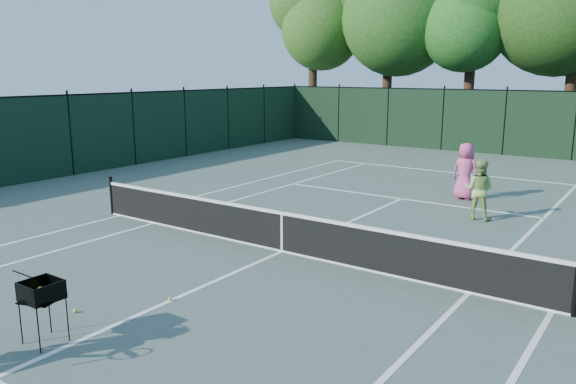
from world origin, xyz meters
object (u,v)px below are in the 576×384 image
Objects in this scene: loose_ball_midcourt at (170,299)px; player_pink at (465,171)px; player_green at (479,190)px; loose_ball_near_cart at (75,311)px; ball_hopper at (41,291)px.

player_pink is at bearing 81.65° from loose_ball_midcourt.
player_green is 9.03m from loose_ball_midcourt.
loose_ball_near_cart is at bearing 66.64° from player_green.
ball_hopper is at bearing 92.75° from player_pink.
player_pink reaches higher than loose_ball_midcourt.
player_pink is 1.09× the size of player_green.
loose_ball_near_cart is (-2.49, -12.01, -0.84)m from player_pink.
loose_ball_near_cart is at bearing 103.02° from ball_hopper.
loose_ball_midcourt is at bearing 69.41° from player_green.
player_pink is 25.85× the size of loose_ball_midcourt.
ball_hopper is at bearing -57.42° from loose_ball_near_cart.
player_green is 23.75× the size of loose_ball_near_cart.
loose_ball_midcourt is at bearing 53.59° from loose_ball_near_cart.
player_pink is 25.85× the size of loose_ball_near_cart.
ball_hopper is (-3.01, -10.70, -0.01)m from player_green.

